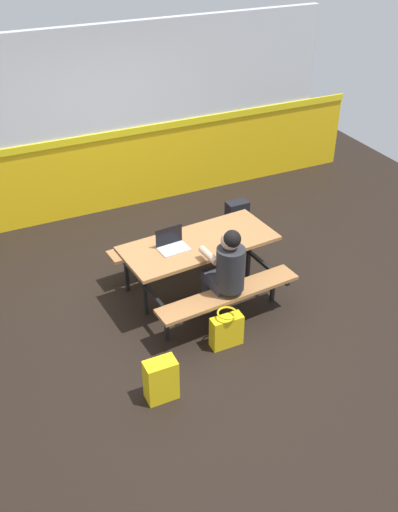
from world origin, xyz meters
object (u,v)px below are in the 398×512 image
object	(u,v)px
picnic_table_main	(199,254)
student_nearer	(226,268)
satchel_spare	(237,216)
backpack_dark	(161,380)
tote_bag_bright	(227,330)
laptop_silver	(172,244)

from	to	relation	value
picnic_table_main	student_nearer	bearing A→B (deg)	-84.38
student_nearer	satchel_spare	size ratio (longest dim) A/B	2.74
picnic_table_main	student_nearer	distance (m)	0.57
backpack_dark	tote_bag_bright	bearing A→B (deg)	23.51
student_nearer	backpack_dark	size ratio (longest dim) A/B	2.74
picnic_table_main	satchel_spare	distance (m)	1.64
backpack_dark	tote_bag_bright	xyz separation A→B (m)	(0.89, 0.39, -0.02)
laptop_silver	tote_bag_bright	distance (m)	1.11
picnic_table_main	backpack_dark	bearing A→B (deg)	-127.87
picnic_table_main	laptop_silver	xyz separation A→B (m)	(-0.32, 0.01, 0.21)
laptop_silver	satchel_spare	xyz separation A→B (m)	(1.44, 1.14, -0.57)
student_nearer	tote_bag_bright	bearing A→B (deg)	-115.25
tote_bag_bright	satchel_spare	bearing A→B (deg)	59.09
backpack_dark	tote_bag_bright	size ratio (longest dim) A/B	1.02
backpack_dark	satchel_spare	xyz separation A→B (m)	(2.12, 2.44, 0.00)
picnic_table_main	tote_bag_bright	xyz separation A→B (m)	(-0.11, -0.90, -0.38)
picnic_table_main	backpack_dark	distance (m)	1.67
student_nearer	tote_bag_bright	xyz separation A→B (m)	(-0.16, -0.35, -0.51)
satchel_spare	laptop_silver	bearing A→B (deg)	-141.67
picnic_table_main	student_nearer	xyz separation A→B (m)	(0.05, -0.55, 0.13)
laptop_silver	satchel_spare	size ratio (longest dim) A/B	0.77
backpack_dark	satchel_spare	bearing A→B (deg)	48.98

